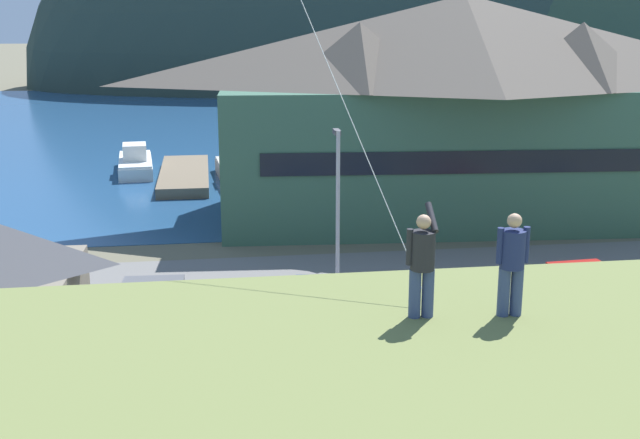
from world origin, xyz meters
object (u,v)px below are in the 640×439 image
(parked_car_front_row_silver, at_px, (156,306))
(parking_light_pole, at_px, (338,197))
(harbor_lodge, at_px, (461,102))
(moored_boat_outer_mooring, at_px, (239,171))
(parked_car_back_row_left, at_px, (340,384))
(person_companion, at_px, (512,261))
(parked_car_front_row_end, at_px, (324,305))
(wharf_dock, at_px, (184,175))
(moored_boat_wharfside, at_px, (135,163))
(parked_car_mid_row_far, at_px, (485,346))
(person_kite_flyer, at_px, (422,262))
(parked_car_mid_row_center, at_px, (583,288))

(parked_car_front_row_silver, distance_m, parking_light_pole, 8.53)
(harbor_lodge, xyz_separation_m, parking_light_pole, (-8.46, -10.79, -2.50))
(moored_boat_outer_mooring, bearing_deg, parking_light_pole, -82.16)
(parked_car_back_row_left, distance_m, person_companion, 9.97)
(parked_car_front_row_end, distance_m, person_companion, 15.29)
(parked_car_front_row_silver, relative_size, parking_light_pole, 0.67)
(wharf_dock, height_order, moored_boat_wharfside, moored_boat_wharfside)
(wharf_dock, xyz_separation_m, person_companion, (6.50, -41.65, 6.64))
(parked_car_front_row_silver, height_order, person_companion, person_companion)
(moored_boat_outer_mooring, xyz_separation_m, parked_car_front_row_silver, (-3.98, -26.15, 0.34))
(parked_car_mid_row_far, relative_size, person_kite_flyer, 2.27)
(person_companion, bearing_deg, parked_car_front_row_silver, 114.85)
(parked_car_back_row_left, distance_m, parked_car_mid_row_center, 12.10)
(parked_car_front_row_end, xyz_separation_m, parking_light_pole, (1.23, 4.67, 2.76))
(parked_car_front_row_silver, relative_size, parked_car_back_row_left, 1.00)
(moored_boat_outer_mooring, distance_m, parked_car_mid_row_center, 28.94)
(parked_car_mid_row_center, xyz_separation_m, person_companion, (-8.70, -14.38, 5.93))
(wharf_dock, height_order, parked_car_back_row_left, parked_car_back_row_left)
(harbor_lodge, relative_size, parked_car_front_row_silver, 6.46)
(parked_car_front_row_silver, distance_m, person_companion, 17.31)
(person_kite_flyer, bearing_deg, parked_car_front_row_end, 88.17)
(wharf_dock, bearing_deg, parked_car_back_row_left, -81.60)
(person_companion, bearing_deg, wharf_dock, 98.86)
(parking_light_pole, bearing_deg, person_kite_flyer, -95.13)
(wharf_dock, height_order, parked_car_front_row_end, parked_car_front_row_end)
(parked_car_front_row_silver, bearing_deg, parked_car_back_row_left, -52.30)
(wharf_dock, relative_size, moored_boat_outer_mooring, 1.45)
(person_kite_flyer, bearing_deg, parked_car_mid_row_center, 54.46)
(parking_light_pole, xyz_separation_m, person_companion, (-0.20, -18.72, 3.17))
(moored_boat_wharfside, relative_size, person_companion, 4.16)
(person_companion, bearing_deg, moored_boat_wharfside, 102.58)
(wharf_dock, height_order, parking_light_pole, parking_light_pole)
(person_companion, bearing_deg, parked_car_mid_row_center, 58.83)
(parked_car_mid_row_center, bearing_deg, parked_car_mid_row_far, -139.81)
(parked_car_front_row_silver, xyz_separation_m, parked_car_back_row_left, (5.32, -6.89, 0.00))
(harbor_lodge, xyz_separation_m, parked_car_front_row_end, (-9.69, -15.45, -5.26))
(parked_car_back_row_left, bearing_deg, moored_boat_wharfside, 102.94)
(parked_car_front_row_silver, relative_size, person_companion, 2.46)
(harbor_lodge, distance_m, parking_light_pole, 13.94)
(harbor_lodge, bearing_deg, parked_car_mid_row_far, -105.20)
(parked_car_mid_row_far, bearing_deg, parked_car_front_row_end, 135.76)
(harbor_lodge, bearing_deg, parking_light_pole, -128.11)
(parked_car_front_row_silver, bearing_deg, harbor_lodge, 43.60)
(parked_car_front_row_silver, relative_size, parked_car_front_row_end, 0.99)
(moored_boat_wharfside, relative_size, person_kite_flyer, 3.90)
(parked_car_mid_row_far, bearing_deg, parking_light_pole, 109.31)
(moored_boat_wharfside, bearing_deg, moored_boat_outer_mooring, -27.82)
(moored_boat_wharfside, relative_size, parked_car_front_row_silver, 1.69)
(moored_boat_outer_mooring, height_order, parked_car_mid_row_center, moored_boat_outer_mooring)
(moored_boat_wharfside, bearing_deg, parked_car_mid_row_center, -58.36)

